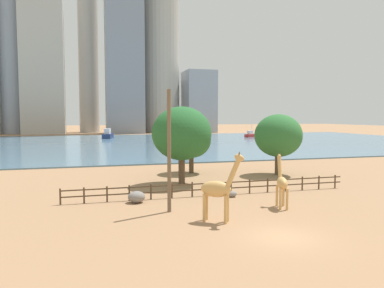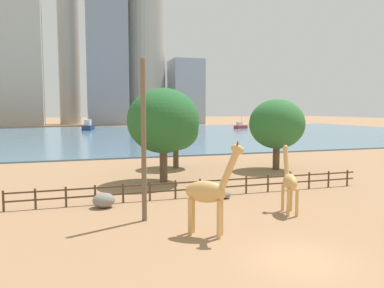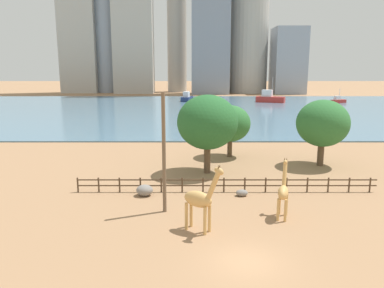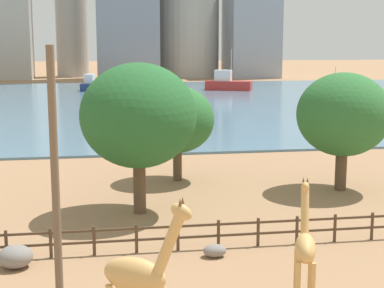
% 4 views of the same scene
% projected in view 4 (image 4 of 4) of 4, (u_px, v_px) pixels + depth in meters
% --- Properties ---
extents(ground_plane, '(400.00, 400.00, 0.00)m').
position_uv_depth(ground_plane, '(120.00, 101.00, 92.09)').
color(ground_plane, '#9E7551').
extents(harbor_water, '(180.00, 86.00, 0.20)m').
position_uv_depth(harbor_water, '(121.00, 102.00, 89.16)').
color(harbor_water, slate).
rests_on(harbor_water, ground).
extents(giraffe_tall, '(1.23, 2.57, 4.18)m').
position_uv_depth(giraffe_tall, '(305.00, 246.00, 20.77)').
color(giraffe_tall, tan).
rests_on(giraffe_tall, ground).
extents(giraffe_companion, '(2.81, 2.13, 4.77)m').
position_uv_depth(giraffe_companion, '(140.00, 276.00, 17.45)').
color(giraffe_companion, tan).
rests_on(giraffe_companion, ground).
extents(utility_pole, '(0.28, 0.28, 8.99)m').
position_uv_depth(utility_pole, '(55.00, 178.00, 20.02)').
color(utility_pole, brown).
rests_on(utility_pole, ground).
extents(boulder_near_fence, '(1.41, 1.26, 0.95)m').
position_uv_depth(boulder_near_fence, '(15.00, 257.00, 23.85)').
color(boulder_near_fence, gray).
rests_on(boulder_near_fence, ground).
extents(boulder_by_pole, '(1.01, 0.73, 0.55)m').
position_uv_depth(boulder_by_pole, '(215.00, 251.00, 25.11)').
color(boulder_by_pole, gray).
rests_on(boulder_by_pole, ground).
extents(enclosure_fence, '(26.12, 0.14, 1.30)m').
position_uv_depth(enclosure_fence, '(181.00, 234.00, 25.81)').
color(enclosure_fence, '#4C3826').
rests_on(enclosure_fence, ground).
extents(tree_left_large, '(6.14, 6.14, 8.04)m').
position_uv_depth(tree_left_large, '(138.00, 116.00, 30.77)').
color(tree_left_large, brown).
rests_on(tree_left_large, ground).
extents(tree_center_broad, '(4.86, 4.86, 6.27)m').
position_uv_depth(tree_center_broad, '(177.00, 120.00, 38.38)').
color(tree_center_broad, brown).
rests_on(tree_center_broad, ground).
extents(tree_right_tall, '(5.67, 5.67, 7.28)m').
position_uv_depth(tree_right_tall, '(343.00, 115.00, 35.74)').
color(tree_right_tall, brown).
rests_on(tree_right_tall, ground).
extents(boat_ferry, '(5.05, 3.61, 4.30)m').
position_uv_depth(boat_ferry, '(334.00, 86.00, 111.52)').
color(boat_ferry, '#B22D28').
rests_on(boat_ferry, harbor_water).
extents(boat_sailboat, '(9.04, 6.17, 7.67)m').
position_uv_depth(boat_sailboat, '(228.00, 83.00, 110.21)').
color(boat_sailboat, '#B22D28').
rests_on(boat_sailboat, harbor_water).
extents(boat_tug, '(3.96, 7.28, 3.04)m').
position_uv_depth(boat_tug, '(91.00, 85.00, 109.87)').
color(boat_tug, navy).
rests_on(boat_tug, harbor_water).
extents(skyline_tower_glass, '(12.66, 14.46, 26.49)m').
position_uv_depth(skyline_tower_glass, '(251.00, 26.00, 152.19)').
color(skyline_tower_glass, '#939EAD').
rests_on(skyline_tower_glass, ground).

